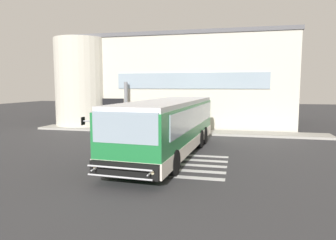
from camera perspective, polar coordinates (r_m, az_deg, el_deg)
ground_plane at (r=17.80m, az=-2.10°, el=-4.62°), size 80.00×90.00×0.02m
bay_paint_stripes at (r=13.35m, az=1.50°, el=-8.30°), size 4.40×3.96×0.01m
terminal_building at (r=28.89m, az=2.64°, el=7.16°), size 19.37×13.80×7.58m
boarding_curb at (r=22.38m, az=1.13°, el=-2.12°), size 21.57×2.00×0.15m
entry_support_column at (r=23.89m, az=-7.90°, el=2.84°), size 0.28×0.28×3.57m
bus_main_foreground at (r=14.91m, az=0.14°, el=-1.53°), size 3.61×11.04×2.70m
passenger_near_column at (r=22.79m, az=-6.91°, el=0.62°), size 0.49×0.52×1.68m
passenger_by_doorway at (r=22.67m, az=-3.61°, el=0.53°), size 0.46×0.43×1.68m
passenger_at_curb_edge at (r=22.09m, az=-2.34°, el=0.39°), size 0.52×0.38×1.68m
safety_bollard_yellow at (r=21.66m, az=-4.48°, el=-1.42°), size 0.18×0.18×0.90m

